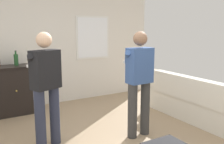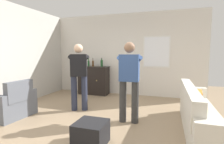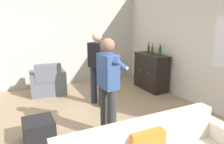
{
  "view_description": "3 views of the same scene",
  "coord_description": "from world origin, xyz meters",
  "px_view_note": "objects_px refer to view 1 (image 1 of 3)",
  "views": [
    {
      "loc": [
        -1.65,
        -2.9,
        1.74
      ],
      "look_at": [
        0.29,
        0.4,
        1.05
      ],
      "focal_mm": 40.0,
      "sensor_mm": 36.0,
      "label": 1
    },
    {
      "loc": [
        1.43,
        -3.33,
        1.46
      ],
      "look_at": [
        0.26,
        0.26,
        1.05
      ],
      "focal_mm": 28.0,
      "sensor_mm": 36.0,
      "label": 2
    },
    {
      "loc": [
        3.72,
        -1.24,
        2.03
      ],
      "look_at": [
        0.4,
        0.38,
        1.06
      ],
      "focal_mm": 35.0,
      "sensor_mm": 36.0,
      "label": 3
    }
  ],
  "objects_px": {
    "sideboard_cabinet": "(3,91)",
    "person_standing_right": "(139,79)",
    "bottle_liquor_amber": "(16,59)",
    "person_standing_left": "(46,85)",
    "couch": "(200,105)"
  },
  "relations": [
    {
      "from": "sideboard_cabinet",
      "to": "person_standing_right",
      "type": "xyz_separation_m",
      "value": [
        1.74,
        -2.11,
        0.44
      ]
    },
    {
      "from": "couch",
      "to": "person_standing_right",
      "type": "bearing_deg",
      "value": 174.56
    },
    {
      "from": "person_standing_left",
      "to": "couch",
      "type": "bearing_deg",
      "value": -10.47
    },
    {
      "from": "bottle_liquor_amber",
      "to": "person_standing_right",
      "type": "height_order",
      "value": "person_standing_right"
    },
    {
      "from": "bottle_liquor_amber",
      "to": "person_standing_right",
      "type": "relative_size",
      "value": 0.18
    },
    {
      "from": "person_standing_left",
      "to": "person_standing_right",
      "type": "distance_m",
      "value": 1.42
    },
    {
      "from": "sideboard_cabinet",
      "to": "person_standing_right",
      "type": "distance_m",
      "value": 2.77
    },
    {
      "from": "sideboard_cabinet",
      "to": "person_standing_left",
      "type": "relative_size",
      "value": 0.64
    },
    {
      "from": "person_standing_left",
      "to": "person_standing_right",
      "type": "height_order",
      "value": "same"
    },
    {
      "from": "bottle_liquor_amber",
      "to": "person_standing_right",
      "type": "distance_m",
      "value": 2.61
    },
    {
      "from": "couch",
      "to": "bottle_liquor_amber",
      "type": "bearing_deg",
      "value": 140.47
    },
    {
      "from": "couch",
      "to": "sideboard_cabinet",
      "type": "distance_m",
      "value": 3.79
    },
    {
      "from": "couch",
      "to": "sideboard_cabinet",
      "type": "bearing_deg",
      "value": 143.83
    },
    {
      "from": "bottle_liquor_amber",
      "to": "person_standing_right",
      "type": "bearing_deg",
      "value": -56.04
    },
    {
      "from": "person_standing_right",
      "to": "bottle_liquor_amber",
      "type": "bearing_deg",
      "value": 123.96
    }
  ]
}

